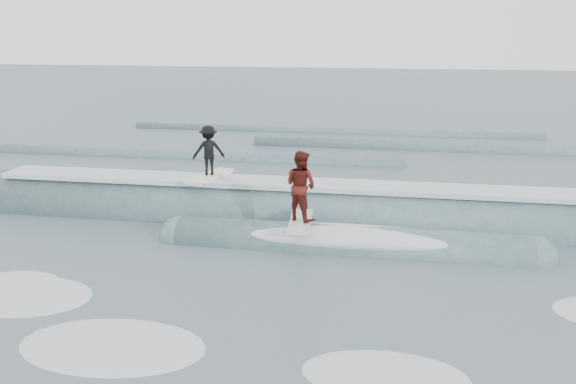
# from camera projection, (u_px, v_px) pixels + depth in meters

# --- Properties ---
(ground) EXTENTS (160.00, 160.00, 0.00)m
(ground) POSITION_uv_depth(u_px,v_px,m) (245.00, 300.00, 13.31)
(ground) COLOR #3D4D59
(ground) RESTS_ON ground
(breaking_wave) EXTENTS (21.30, 3.87, 2.19)m
(breaking_wave) POSITION_uv_depth(u_px,v_px,m) (303.00, 223.00, 18.39)
(breaking_wave) COLOR #375C5C
(breaking_wave) RESTS_ON ground
(surfer_black) EXTENTS (1.08, 2.07, 1.56)m
(surfer_black) POSITION_uv_depth(u_px,v_px,m) (209.00, 154.00, 18.83)
(surfer_black) COLOR white
(surfer_black) RESTS_ON ground
(surfer_red) EXTENTS (1.10, 2.05, 1.90)m
(surfer_red) POSITION_uv_depth(u_px,v_px,m) (301.00, 189.00, 16.27)
(surfer_red) COLOR silver
(surfer_red) RESTS_ON ground
(whitewater) EXTENTS (15.08, 6.76, 0.10)m
(whitewater) POSITION_uv_depth(u_px,v_px,m) (254.00, 339.00, 11.62)
(whitewater) COLOR silver
(whitewater) RESTS_ON ground
(far_swells) EXTENTS (36.76, 8.65, 0.80)m
(far_swells) POSITION_uv_depth(u_px,v_px,m) (342.00, 148.00, 30.09)
(far_swells) COLOR #375C5C
(far_swells) RESTS_ON ground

